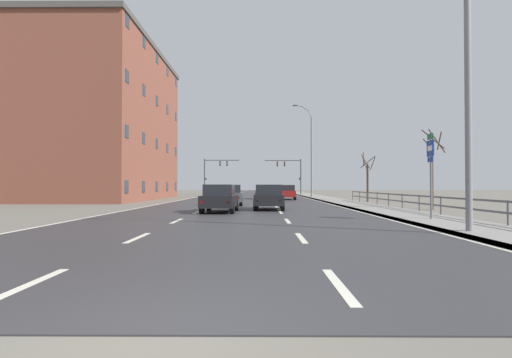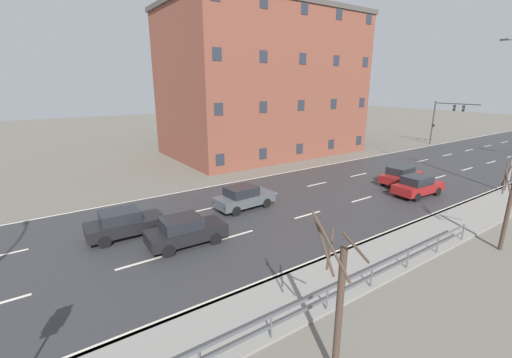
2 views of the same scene
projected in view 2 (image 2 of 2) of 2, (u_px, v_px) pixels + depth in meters
The scene contains 12 objects.
ground_plane at pixel (430, 169), 34.02m from camera, with size 160.00×160.00×0.12m.
road_asphalt_strip at pixel (484, 154), 40.54m from camera, with size 14.00×120.00×0.03m.
guardrail at pixel (238, 339), 10.26m from camera, with size 0.07×28.46×1.00m.
traffic_signal_left at pixel (445, 115), 45.65m from camera, with size 5.83×0.36×5.95m.
car_distant at pixel (124, 223), 18.53m from camera, with size 1.92×4.14×1.57m.
car_near_left at pixel (244, 197), 22.78m from camera, with size 2.01×4.19×1.57m.
car_near_right at pixel (185, 231), 17.59m from camera, with size 1.93×4.15×1.57m.
car_far_left at pixel (401, 175), 28.23m from camera, with size 2.01×4.19×1.57m.
car_mid_centre at pixel (418, 186), 25.37m from camera, with size 2.01×4.19×1.57m.
brick_building at pixel (263, 84), 40.31m from camera, with size 14.12×22.53×16.43m.
bare_tree_near at pixel (338, 305), 9.18m from camera, with size 1.48×1.23×4.98m.
bare_tree_mid at pixel (508, 209), 16.70m from camera, with size 1.42×1.48×4.73m.
Camera 2 is at (17.20, 14.72, 8.21)m, focal length 23.57 mm.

